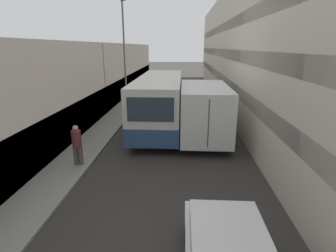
# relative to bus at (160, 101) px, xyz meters

# --- Properties ---
(ground_plane) EXTENTS (150.00, 150.00, 0.00)m
(ground_plane) POSITION_rel_bus_xyz_m (0.79, -1.80, -1.66)
(ground_plane) COLOR #33302D
(sidewalk_left) EXTENTS (1.77, 60.00, 0.11)m
(sidewalk_left) POSITION_rel_bus_xyz_m (-3.37, -1.80, -1.61)
(sidewalk_left) COLOR gray
(sidewalk_left) RESTS_ON ground_plane
(building_left_shopfront) EXTENTS (2.40, 60.00, 5.18)m
(building_left_shopfront) POSITION_rel_bus_xyz_m (-5.35, -1.80, 0.69)
(building_left_shopfront) COLOR #423D38
(building_left_shopfront) RESTS_ON ground_plane
(building_right_apartment) EXTENTS (2.40, 60.00, 9.29)m
(building_right_apartment) POSITION_rel_bus_xyz_m (5.80, -1.80, 2.96)
(building_right_apartment) COLOR beige
(building_right_apartment) RESTS_ON ground_plane
(bus) EXTENTS (2.57, 9.58, 3.14)m
(bus) POSITION_rel_bus_xyz_m (0.00, 0.00, 0.00)
(bus) COLOR silver
(bus) RESTS_ON ground_plane
(box_truck) EXTENTS (2.43, 7.28, 2.96)m
(box_truck) POSITION_rel_bus_xyz_m (2.54, -1.42, -0.05)
(box_truck) COLOR silver
(box_truck) RESTS_ON ground_plane
(panel_van) EXTENTS (1.85, 4.12, 1.85)m
(panel_van) POSITION_rel_bus_xyz_m (-0.27, 11.63, -0.62)
(panel_van) COLOR silver
(panel_van) RESTS_ON ground_plane
(pedestrian) EXTENTS (0.40, 0.38, 1.72)m
(pedestrian) POSITION_rel_bus_xyz_m (-2.94, -5.94, -0.63)
(pedestrian) COLOR brown
(pedestrian) RESTS_ON sidewalk_left
(street_lamp) EXTENTS (0.36, 0.80, 8.01)m
(street_lamp) POSITION_rel_bus_xyz_m (-2.73, 2.99, 3.86)
(street_lamp) COLOR #38383D
(street_lamp) RESTS_ON sidewalk_left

